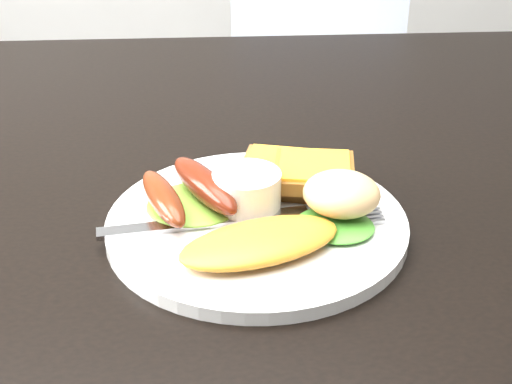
{
  "coord_description": "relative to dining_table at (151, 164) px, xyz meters",
  "views": [
    {
      "loc": [
        0.07,
        -0.7,
        1.08
      ],
      "look_at": [
        0.1,
        -0.16,
        0.78
      ],
      "focal_mm": 50.0,
      "sensor_mm": 36.0,
      "label": 1
    }
  ],
  "objects": [
    {
      "name": "sausage_a",
      "position": [
        0.03,
        -0.17,
        0.05
      ],
      "size": [
        0.06,
        0.1,
        0.02
      ],
      "primitive_type": "ellipsoid",
      "rotation": [
        0.0,
        0.0,
        0.34
      ],
      "color": "maroon",
      "rests_on": "lettuce_left"
    },
    {
      "name": "lettuce_left",
      "position": [
        0.05,
        -0.15,
        0.04
      ],
      "size": [
        0.11,
        0.1,
        0.01
      ],
      "primitive_type": "ellipsoid",
      "rotation": [
        0.0,
        0.0,
        0.29
      ],
      "color": "olive",
      "rests_on": "plate"
    },
    {
      "name": "fork",
      "position": [
        0.06,
        -0.18,
        0.03
      ],
      "size": [
        0.18,
        0.04,
        0.0
      ],
      "primitive_type": "cube",
      "rotation": [
        0.0,
        0.0,
        0.14
      ],
      "color": "#ADAFB7",
      "rests_on": "plate"
    },
    {
      "name": "toast_a",
      "position": [
        0.14,
        -0.11,
        0.04
      ],
      "size": [
        0.1,
        0.1,
        0.01
      ],
      "primitive_type": "cube",
      "rotation": [
        0.0,
        0.0,
        -0.25
      ],
      "color": "olive",
      "rests_on": "plate"
    },
    {
      "name": "lettuce_right",
      "position": [
        0.17,
        -0.2,
        0.04
      ],
      "size": [
        0.09,
        0.08,
        0.01
      ],
      "primitive_type": "ellipsoid",
      "rotation": [
        0.0,
        0.0,
        -0.4
      ],
      "color": "#2E841A",
      "rests_on": "plate"
    },
    {
      "name": "toast_b",
      "position": [
        0.16,
        -0.13,
        0.05
      ],
      "size": [
        0.08,
        0.08,
        0.01
      ],
      "primitive_type": "cube",
      "rotation": [
        0.0,
        0.0,
        -0.15
      ],
      "color": "olive",
      "rests_on": "toast_a"
    },
    {
      "name": "dining_chair",
      "position": [
        0.33,
        0.79,
        -0.28
      ],
      "size": [
        0.5,
        0.5,
        0.05
      ],
      "primitive_type": "cube",
      "rotation": [
        0.0,
        0.0,
        -0.22
      ],
      "color": "tan",
      "rests_on": "ground"
    },
    {
      "name": "dining_table",
      "position": [
        0.0,
        0.0,
        0.0
      ],
      "size": [
        1.2,
        0.8,
        0.04
      ],
      "primitive_type": "cube",
      "color": "black",
      "rests_on": "ground"
    },
    {
      "name": "sausage_b",
      "position": [
        0.06,
        -0.15,
        0.05
      ],
      "size": [
        0.07,
        0.11,
        0.03
      ],
      "primitive_type": "ellipsoid",
      "rotation": [
        0.0,
        0.0,
        0.47
      ],
      "color": "#5A1512",
      "rests_on": "lettuce_left"
    },
    {
      "name": "plate",
      "position": [
        0.1,
        -0.17,
        0.03
      ],
      "size": [
        0.26,
        0.26,
        0.01
      ],
      "primitive_type": "cylinder",
      "color": "white",
      "rests_on": "dining_table"
    },
    {
      "name": "ramekin",
      "position": [
        0.1,
        -0.16,
        0.05
      ],
      "size": [
        0.07,
        0.07,
        0.03
      ],
      "primitive_type": "cylinder",
      "rotation": [
        0.0,
        0.0,
        0.29
      ],
      "color": "white",
      "rests_on": "plate"
    },
    {
      "name": "potato_salad",
      "position": [
        0.18,
        -0.18,
        0.06
      ],
      "size": [
        0.08,
        0.08,
        0.04
      ],
      "primitive_type": "ellipsoid",
      "rotation": [
        0.0,
        0.0,
        -0.24
      ],
      "color": "beige",
      "rests_on": "lettuce_right"
    },
    {
      "name": "omelette",
      "position": [
        0.1,
        -0.23,
        0.04
      ],
      "size": [
        0.15,
        0.1,
        0.02
      ],
      "primitive_type": "ellipsoid",
      "rotation": [
        0.0,
        0.0,
        0.34
      ],
      "color": "gold",
      "rests_on": "plate"
    }
  ]
}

